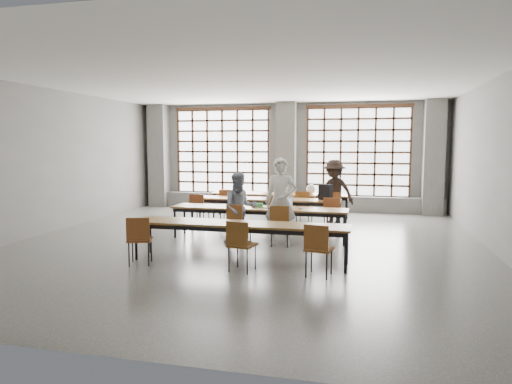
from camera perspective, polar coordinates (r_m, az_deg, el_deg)
floor at (r=10.01m, az=-1.20°, el=-6.43°), size 11.00×11.00×0.00m
ceiling at (r=9.87m, az=-1.24°, el=13.83°), size 11.00×11.00×0.00m
wall_back at (r=15.17m, az=4.04°, el=4.45°), size 10.00×0.00×10.00m
wall_front at (r=4.68m, az=-18.42°, el=0.73°), size 10.00×0.00×10.00m
wall_left at (r=12.06m, az=-24.92°, el=3.52°), size 0.00×11.00×11.00m
wall_right at (r=9.81m, az=28.39°, el=2.91°), size 0.00×11.00×11.00m
column_left at (r=16.26m, az=-12.03°, el=4.44°), size 0.60×0.55×3.50m
column_mid at (r=14.89m, az=3.86°, el=4.43°), size 0.60×0.55×3.50m
column_right at (r=14.83m, az=21.32°, el=4.02°), size 0.60×0.55×3.50m
window_left at (r=15.62m, az=-4.21°, el=5.05°), size 3.32×0.12×3.00m
window_right at (r=14.89m, az=12.60°, el=4.87°), size 3.32×0.12×3.00m
sill_ledge at (r=15.09m, az=3.87°, el=-1.27°), size 9.80×0.35×0.50m
desk_row_a at (r=13.27m, az=2.96°, el=-0.46°), size 4.00×0.70×0.73m
desk_row_b at (r=12.06m, az=1.05°, el=-1.10°), size 4.00×0.70×0.73m
desk_row_c at (r=10.33m, az=0.34°, el=-2.30°), size 4.00×0.70×0.73m
desk_row_d at (r=8.33m, az=-2.08°, el=-4.32°), size 4.00×0.70×0.73m
chair_back_left at (r=13.00m, az=-3.63°, el=-1.16°), size 0.42×0.43×0.88m
chair_back_mid at (r=12.54m, az=5.97°, el=-1.45°), size 0.48×0.49×0.88m
chair_back_right at (r=12.47m, az=9.69°, el=-1.55°), size 0.43×0.44×0.88m
chair_mid_left at (r=11.93m, az=-7.17°, el=-1.85°), size 0.46×0.46×0.88m
chair_mid_centre at (r=11.39m, az=2.38°, el=-2.18°), size 0.46×0.46×0.88m
chair_mid_right at (r=11.21m, az=9.42°, el=-2.39°), size 0.45×0.46×0.88m
chair_front_left at (r=9.83m, az=-2.34°, el=-3.49°), size 0.53×0.53×0.88m
chair_front_right at (r=9.62m, az=3.01°, el=-3.70°), size 0.45×0.45×0.88m
chair_near_left at (r=8.39m, az=-14.39°, el=-5.32°), size 0.53×0.53×0.88m
chair_near_mid at (r=7.71m, az=-1.99°, el=-6.13°), size 0.49×0.49×0.88m
chair_near_right at (r=7.48m, az=7.74°, el=-6.56°), size 0.48×0.48×0.88m
student_male at (r=9.69m, az=3.13°, el=-1.24°), size 0.69×0.47×1.87m
student_female at (r=9.91m, az=-2.01°, el=-2.02°), size 0.92×0.84×1.55m
student_back at (r=12.56m, az=9.75°, el=0.03°), size 1.28×0.99×1.74m
laptop_front at (r=10.31m, az=3.52°, el=-1.62°), size 0.41×0.37×0.26m
laptop_back at (r=13.18m, az=8.71°, el=-0.01°), size 0.46×0.43×0.26m
mouse at (r=10.13m, az=5.56°, el=-2.01°), size 0.11×0.08×0.04m
green_box at (r=10.40m, az=0.17°, el=-1.63°), size 0.26×0.13×0.09m
phone at (r=10.18m, az=1.20°, el=-2.01°), size 0.14×0.09×0.01m
paper_sheet_a at (r=12.24m, az=-1.64°, el=-0.68°), size 0.32×0.25×0.00m
paper_sheet_c at (r=12.03m, az=1.52°, el=-0.80°), size 0.34×0.27×0.00m
backpack at (r=11.85m, az=8.69°, el=-0.01°), size 0.37×0.31×0.40m
plastic_bag at (r=13.16m, az=6.86°, el=0.37°), size 0.30×0.26×0.29m
red_pouch at (r=8.47m, az=-14.30°, el=-5.46°), size 0.21×0.13×0.06m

